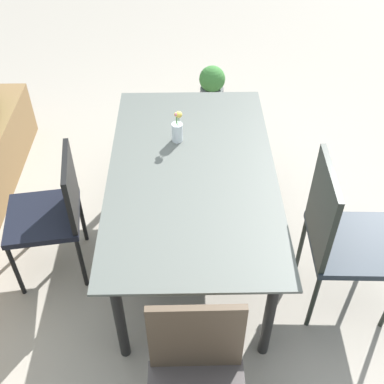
% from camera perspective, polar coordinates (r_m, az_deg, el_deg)
% --- Properties ---
extents(ground_plane, '(12.00, 12.00, 0.00)m').
position_cam_1_polar(ground_plane, '(3.27, -0.90, -7.37)').
color(ground_plane, gray).
extents(dining_table, '(1.73, 0.98, 0.70)m').
position_cam_1_polar(dining_table, '(2.84, -0.00, 1.69)').
color(dining_table, '#4C514C').
rests_on(dining_table, ground).
extents(chair_end_left, '(0.44, 0.44, 0.90)m').
position_cam_1_polar(chair_end_left, '(2.22, 0.56, -21.91)').
color(chair_end_left, '#423C3B').
rests_on(chair_end_left, ground).
extents(chair_near_left, '(0.49, 0.49, 1.01)m').
position_cam_1_polar(chair_near_left, '(2.76, 17.26, -4.71)').
color(chair_near_left, '#1A232C').
rests_on(chair_near_left, ground).
extents(chair_far_side, '(0.49, 0.49, 0.86)m').
position_cam_1_polar(chair_far_side, '(2.96, -16.18, -2.00)').
color(chair_far_side, black).
rests_on(chair_far_side, ground).
extents(flower_vase, '(0.07, 0.07, 0.22)m').
position_cam_1_polar(flower_vase, '(2.98, -1.76, 7.44)').
color(flower_vase, silver).
rests_on(flower_vase, dining_table).
extents(potted_plant, '(0.24, 0.24, 0.43)m').
position_cam_1_polar(potted_plant, '(4.52, 2.39, 12.37)').
color(potted_plant, slate).
rests_on(potted_plant, ground).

